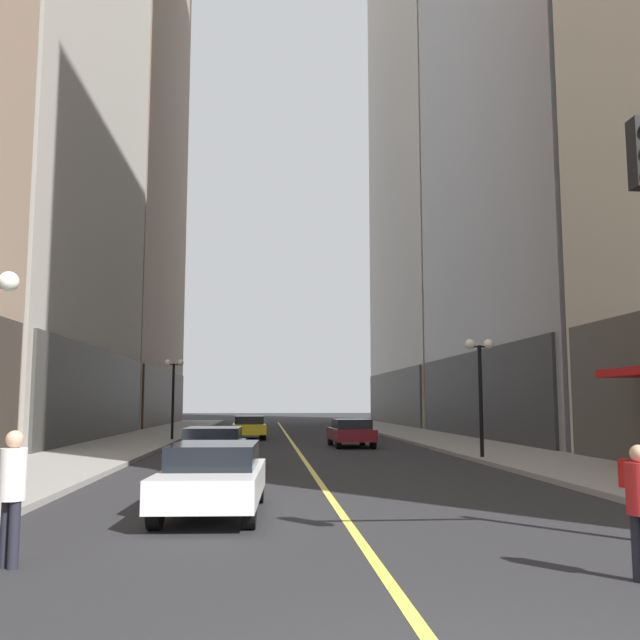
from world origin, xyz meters
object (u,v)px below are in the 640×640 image
at_px(car_silver, 213,447).
at_px(street_lamp_left_far, 173,381).
at_px(car_white, 214,476).
at_px(fire_hydrant_right, 625,476).
at_px(street_lamp_right_mid, 480,371).
at_px(car_maroon, 351,432).
at_px(pedestrian_in_white_shirt, 12,487).
at_px(car_yellow, 249,426).

distance_m(car_silver, street_lamp_left_far, 16.17).
bearing_deg(car_white, fire_hydrant_right, 13.39).
relative_size(car_silver, street_lamp_right_mid, 0.97).
height_order(street_lamp_left_far, street_lamp_right_mid, same).
bearing_deg(car_maroon, car_silver, -118.14).
height_order(car_white, car_silver, same).
bearing_deg(street_lamp_left_far, pedestrian_in_white_shirt, -86.67).
bearing_deg(car_silver, car_maroon, 61.86).
relative_size(car_silver, car_yellow, 0.98).
relative_size(car_maroon, street_lamp_left_far, 0.93).
xyz_separation_m(pedestrian_in_white_shirt, street_lamp_left_far, (-1.66, 28.51, 2.24)).
relative_size(car_white, street_lamp_left_far, 1.00).
bearing_deg(car_yellow, pedestrian_in_white_shirt, -94.34).
bearing_deg(fire_hydrant_right, street_lamp_right_mid, 93.16).
bearing_deg(car_silver, street_lamp_left_far, 101.94).
xyz_separation_m(car_maroon, street_lamp_right_mid, (3.74, -8.26, 2.54)).
bearing_deg(car_white, car_maroon, 75.38).
bearing_deg(car_white, pedestrian_in_white_shirt, -119.27).
bearing_deg(car_yellow, fire_hydrant_right, -69.61).
relative_size(car_yellow, pedestrian_in_white_shirt, 2.52).
height_order(car_white, fire_hydrant_right, car_white).
bearing_deg(car_silver, street_lamp_right_mid, 14.70).
bearing_deg(street_lamp_right_mid, fire_hydrant_right, -86.84).
distance_m(car_white, pedestrian_in_white_shirt, 4.72).
bearing_deg(fire_hydrant_right, car_maroon, 103.78).
distance_m(car_silver, street_lamp_right_mid, 10.14).
relative_size(car_white, street_lamp_right_mid, 1.00).
bearing_deg(street_lamp_left_far, car_silver, -78.06).
distance_m(car_silver, pedestrian_in_white_shirt, 12.99).
bearing_deg(car_yellow, street_lamp_left_far, -145.53).
xyz_separation_m(car_yellow, pedestrian_in_white_shirt, (-2.37, -31.27, 0.30)).
bearing_deg(pedestrian_in_white_shirt, car_maroon, 72.63).
height_order(car_white, car_yellow, same).
height_order(street_lamp_left_far, fire_hydrant_right, street_lamp_left_far).
bearing_deg(car_yellow, street_lamp_right_mid, -61.11).
xyz_separation_m(car_silver, fire_hydrant_right, (10.00, -6.55, -0.32)).
height_order(car_maroon, fire_hydrant_right, car_maroon).
distance_m(car_white, car_maroon, 20.18).
bearing_deg(car_yellow, car_silver, -92.26).
bearing_deg(fire_hydrant_right, car_white, -166.61).
relative_size(car_white, car_yellow, 1.01).
relative_size(pedestrian_in_white_shirt, street_lamp_right_mid, 0.39).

